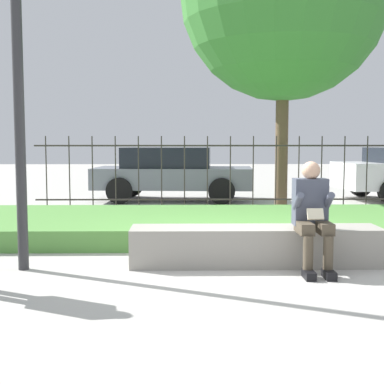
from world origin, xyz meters
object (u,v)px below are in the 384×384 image
at_px(stone_bench, 255,248).
at_px(street_lamp, 18,65).
at_px(person_seated_reader, 312,212).
at_px(car_parked_center, 171,172).

relative_size(stone_bench, street_lamp, 0.79).
relative_size(person_seated_reader, car_parked_center, 0.31).
xyz_separation_m(person_seated_reader, car_parked_center, (-1.76, 7.56, 0.03)).
bearing_deg(stone_bench, person_seated_reader, -28.42).
distance_m(stone_bench, person_seated_reader, 0.84).
height_order(stone_bench, car_parked_center, car_parked_center).
bearing_deg(person_seated_reader, street_lamp, 177.84).
bearing_deg(stone_bench, car_parked_center, 99.11).
bearing_deg(stone_bench, street_lamp, -175.82).
bearing_deg(street_lamp, stone_bench, 4.18).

